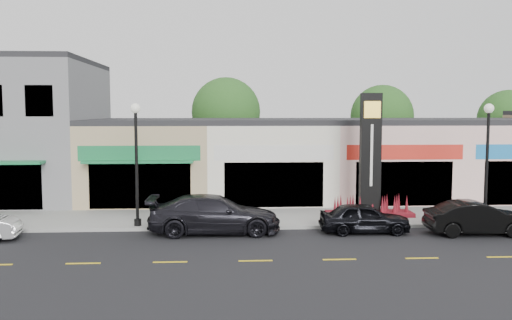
# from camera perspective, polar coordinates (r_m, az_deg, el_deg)

# --- Properties ---
(ground) EXTENTS (120.00, 120.00, 0.00)m
(ground) POSITION_cam_1_polar(r_m,az_deg,el_deg) (22.69, 7.19, -8.32)
(ground) COLOR black
(ground) RESTS_ON ground
(sidewalk) EXTENTS (52.00, 4.30, 0.15)m
(sidewalk) POSITION_cam_1_polar(r_m,az_deg,el_deg) (26.87, 5.51, -6.02)
(sidewalk) COLOR gray
(sidewalk) RESTS_ON ground
(curb) EXTENTS (52.00, 0.20, 0.15)m
(curb) POSITION_cam_1_polar(r_m,az_deg,el_deg) (24.69, 6.31, -7.03)
(curb) COLOR gray
(curb) RESTS_ON ground
(shop_beige) EXTENTS (7.00, 10.85, 4.80)m
(shop_beige) POSITION_cam_1_polar(r_m,az_deg,el_deg) (33.59, -10.84, 0.16)
(shop_beige) COLOR tan
(shop_beige) RESTS_ON ground
(shop_cream) EXTENTS (7.00, 10.01, 4.80)m
(shop_cream) POSITION_cam_1_polar(r_m,az_deg,el_deg) (33.39, 1.15, 0.22)
(shop_cream) COLOR beige
(shop_cream) RESTS_ON ground
(shop_pink_w) EXTENTS (7.00, 10.01, 4.80)m
(shop_pink_w) POSITION_cam_1_polar(r_m,az_deg,el_deg) (34.63, 12.78, 0.27)
(shop_pink_w) COLOR beige
(shop_pink_w) RESTS_ON ground
(shop_pink_e) EXTENTS (7.00, 10.01, 4.80)m
(shop_pink_e) POSITION_cam_1_polar(r_m,az_deg,el_deg) (37.17, 23.21, 0.31)
(shop_pink_e) COLOR beige
(shop_pink_e) RESTS_ON ground
(tree_rear_west) EXTENTS (5.20, 5.20, 7.83)m
(tree_rear_west) POSITION_cam_1_polar(r_m,az_deg,el_deg) (41.20, -3.18, 5.08)
(tree_rear_west) COLOR #382619
(tree_rear_west) RESTS_ON ground
(tree_rear_mid) EXTENTS (4.80, 4.80, 7.29)m
(tree_rear_mid) POSITION_cam_1_polar(r_m,az_deg,el_deg) (42.92, 13.11, 4.51)
(tree_rear_mid) COLOR #382619
(tree_rear_mid) RESTS_ON ground
(tree_rear_east) EXTENTS (4.60, 4.60, 6.94)m
(tree_rear_east) POSITION_cam_1_polar(r_m,az_deg,el_deg) (46.72, 24.99, 3.89)
(tree_rear_east) COLOR #382619
(tree_rear_east) RESTS_ON ground
(lamp_west_near) EXTENTS (0.44, 0.44, 5.47)m
(lamp_west_near) POSITION_cam_1_polar(r_m,az_deg,el_deg) (24.59, -12.49, 0.84)
(lamp_west_near) COLOR black
(lamp_west_near) RESTS_ON sidewalk
(lamp_east_near) EXTENTS (0.44, 0.44, 5.47)m
(lamp_east_near) POSITION_cam_1_polar(r_m,az_deg,el_deg) (27.08, 23.18, 0.94)
(lamp_east_near) COLOR black
(lamp_east_near) RESTS_ON sidewalk
(pylon_sign) EXTENTS (4.20, 1.30, 6.00)m
(pylon_sign) POSITION_cam_1_polar(r_m,az_deg,el_deg) (27.00, 11.91, -1.33)
(pylon_sign) COLOR maroon
(pylon_sign) RESTS_ON sidewalk
(car_dark_sedan) EXTENTS (2.33, 5.71, 1.65)m
(car_dark_sedan) POSITION_cam_1_polar(r_m,az_deg,el_deg) (23.61, -4.41, -5.71)
(car_dark_sedan) COLOR black
(car_dark_sedan) RESTS_ON ground
(car_black_sedan) EXTENTS (1.67, 3.92, 1.32)m
(car_black_sedan) POSITION_cam_1_polar(r_m,az_deg,el_deg) (24.06, 11.34, -6.00)
(car_black_sedan) COLOR black
(car_black_sedan) RESTS_ON ground
(car_black_conv) EXTENTS (1.73, 4.41, 1.43)m
(car_black_conv) POSITION_cam_1_polar(r_m,az_deg,el_deg) (25.12, 22.30, -5.69)
(car_black_conv) COLOR black
(car_black_conv) RESTS_ON ground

